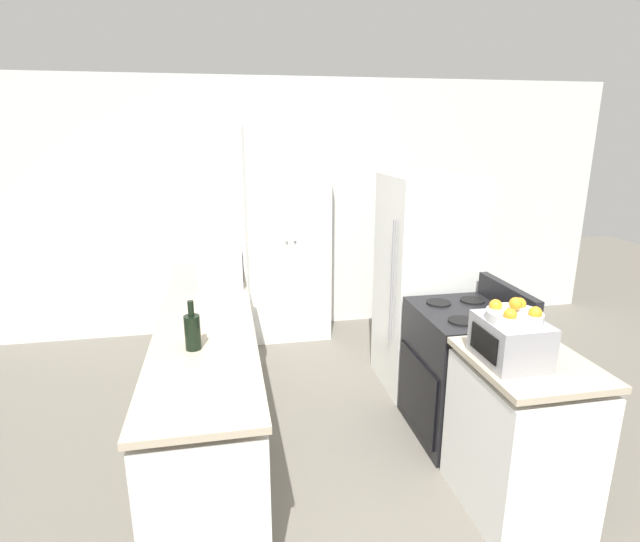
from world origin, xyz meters
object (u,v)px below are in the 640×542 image
(wine_bottle, at_px, (192,331))
(microwave, at_px, (220,264))
(toaster_oven, at_px, (510,341))
(stove, at_px, (462,372))
(fruit_bowl, at_px, (514,314))
(pantry_cabinet, at_px, (287,236))
(refrigerator, at_px, (425,284))

(wine_bottle, bearing_deg, microwave, 83.07)
(wine_bottle, xyz_separation_m, toaster_oven, (1.63, -0.47, 0.01))
(wine_bottle, bearing_deg, stove, 8.62)
(toaster_oven, height_order, fruit_bowl, fruit_bowl)
(pantry_cabinet, relative_size, toaster_oven, 5.82)
(pantry_cabinet, bearing_deg, refrigerator, -52.19)
(pantry_cabinet, xyz_separation_m, wine_bottle, (-0.82, -2.27, -0.04))
(refrigerator, distance_m, toaster_oven, 1.51)
(pantry_cabinet, distance_m, wine_bottle, 2.41)
(stove, bearing_deg, toaster_oven, -100.98)
(pantry_cabinet, relative_size, wine_bottle, 7.57)
(fruit_bowl, bearing_deg, toaster_oven, 77.34)
(toaster_oven, bearing_deg, wine_bottle, 163.86)
(microwave, bearing_deg, toaster_oven, -49.42)
(stove, xyz_separation_m, microwave, (-1.62, 0.99, 0.60))
(stove, height_order, refrigerator, refrigerator)
(stove, relative_size, refrigerator, 0.61)
(toaster_oven, bearing_deg, fruit_bowl, -102.66)
(stove, distance_m, refrigerator, 0.86)
(refrigerator, bearing_deg, fruit_bowl, -96.03)
(refrigerator, distance_m, fruit_bowl, 1.55)
(toaster_oven, bearing_deg, stove, 79.02)
(microwave, distance_m, toaster_oven, 2.27)
(pantry_cabinet, relative_size, microwave, 4.40)
(stove, bearing_deg, fruit_bowl, -101.01)
(pantry_cabinet, distance_m, refrigerator, 1.59)
(stove, height_order, toaster_oven, toaster_oven)
(pantry_cabinet, xyz_separation_m, toaster_oven, (0.81, -2.74, -0.03))
(pantry_cabinet, bearing_deg, toaster_oven, -73.55)
(microwave, bearing_deg, refrigerator, -8.04)
(stove, height_order, fruit_bowl, fruit_bowl)
(stove, bearing_deg, refrigerator, 89.04)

